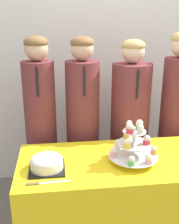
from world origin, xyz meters
TOP-DOWN VIEW (x-y plane):
  - wall_back at (0.00, 1.47)m, footprint 9.00×0.06m
  - table at (0.00, 0.31)m, footprint 1.36×0.61m
  - round_cake at (-0.48, 0.24)m, footprint 0.22×0.22m
  - cake_knife at (-0.52, 0.09)m, footprint 0.25×0.03m
  - cupcake_stand at (0.07, 0.27)m, footprint 0.32×0.32m
  - student_0 at (-0.54, 0.83)m, footprint 0.25×0.25m
  - student_1 at (-0.20, 0.83)m, footprint 0.27×0.27m
  - student_2 at (0.19, 0.83)m, footprint 0.32×0.32m
  - student_3 at (0.60, 0.83)m, footprint 0.27×0.28m

SIDE VIEW (x-z plane):
  - table at x=0.00m, z-range 0.00..0.77m
  - student_2 at x=0.19m, z-range -0.05..1.46m
  - student_1 at x=-0.20m, z-range -0.03..1.50m
  - student_0 at x=-0.54m, z-range -0.02..1.51m
  - student_3 at x=0.60m, z-range -0.02..1.54m
  - cake_knife at x=-0.52m, z-range 0.77..0.78m
  - round_cake at x=-0.48m, z-range 0.77..0.87m
  - cupcake_stand at x=0.07m, z-range 0.75..1.03m
  - wall_back at x=0.00m, z-range 0.00..2.70m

